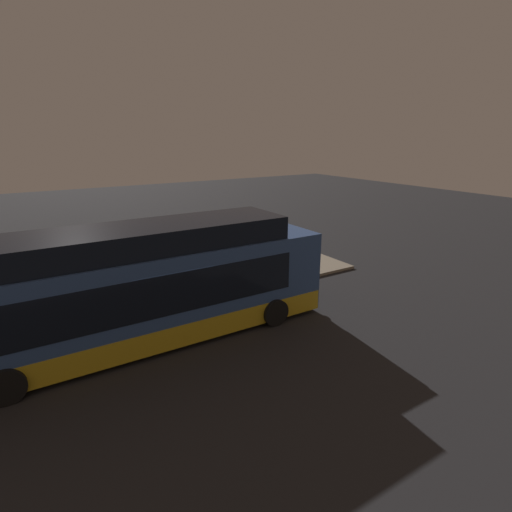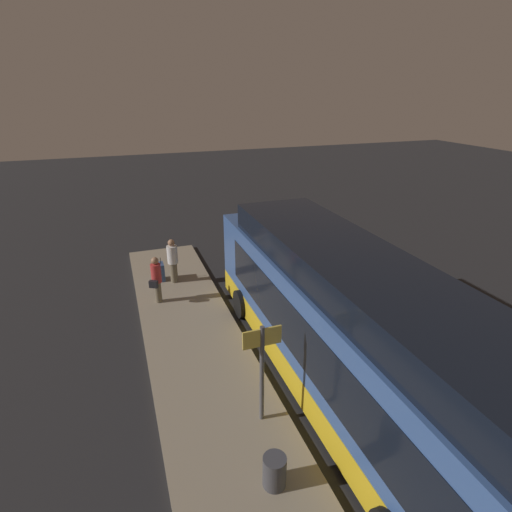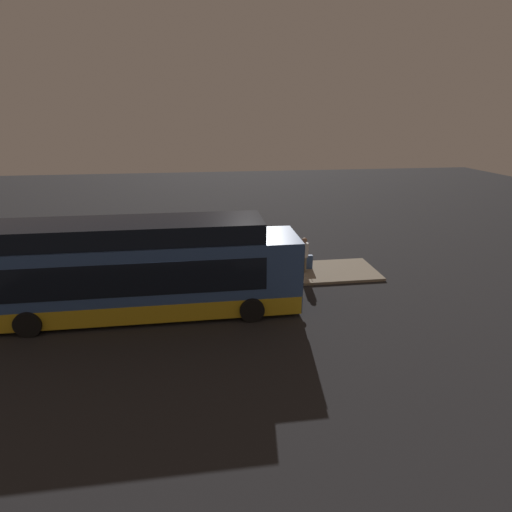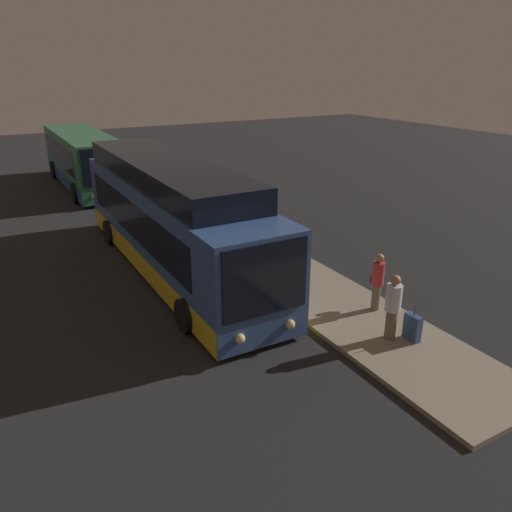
{
  "view_description": "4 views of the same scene",
  "coord_description": "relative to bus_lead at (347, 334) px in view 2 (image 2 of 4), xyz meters",
  "views": [
    {
      "loc": [
        -3.64,
        -11.3,
        6.19
      ],
      "look_at": [
        3.81,
        0.61,
        1.89
      ],
      "focal_mm": 28.0,
      "sensor_mm": 36.0,
      "label": 1
    },
    {
      "loc": [
        -7.41,
        4.61,
        6.92
      ],
      "look_at": [
        3.81,
        0.61,
        1.89
      ],
      "focal_mm": 28.0,
      "sensor_mm": 36.0,
      "label": 2
    },
    {
      "loc": [
        1.73,
        -14.34,
        7.26
      ],
      "look_at": [
        3.81,
        0.61,
        1.89
      ],
      "focal_mm": 28.0,
      "sensor_mm": 36.0,
      "label": 3
    },
    {
      "loc": [
        14.25,
        -5.29,
        6.57
      ],
      "look_at": [
        3.81,
        0.61,
        1.89
      ],
      "focal_mm": 35.0,
      "sensor_mm": 36.0,
      "label": 4
    }
  ],
  "objects": [
    {
      "name": "suitcase",
      "position": [
        7.51,
        3.37,
        -1.18
      ],
      "size": [
        0.45,
        0.19,
        0.92
      ],
      "color": "#334C7F",
      "rests_on": "platform"
    },
    {
      "name": "bus_lead",
      "position": [
        0.0,
        0.0,
        0.0
      ],
      "size": [
        12.11,
        2.81,
        3.65
      ],
      "color": "#33518C",
      "rests_on": "ground"
    },
    {
      "name": "passenger_boarding",
      "position": [
        7.19,
        2.95,
        -0.6
      ],
      "size": [
        0.49,
        0.49,
        1.71
      ],
      "rotation": [
        0.0,
        0.0,
        1.9
      ],
      "color": "#6B604C",
      "rests_on": "platform"
    },
    {
      "name": "platform",
      "position": [
        0.77,
        3.0,
        -1.59
      ],
      "size": [
        20.0,
        2.82,
        0.13
      ],
      "color": "gray",
      "rests_on": "ground"
    },
    {
      "name": "trash_bin",
      "position": [
        -1.88,
        2.54,
        -1.2
      ],
      "size": [
        0.44,
        0.44,
        0.65
      ],
      "color": "#3F3F44",
      "rests_on": "platform"
    },
    {
      "name": "passenger_waiting",
      "position": [
        5.81,
        3.71,
        -0.62
      ],
      "size": [
        0.59,
        0.52,
        1.66
      ],
      "rotation": [
        0.0,
        0.0,
        1.04
      ],
      "color": "#6B604C",
      "rests_on": "platform"
    },
    {
      "name": "ground",
      "position": [
        0.77,
        -0.01,
        -1.65
      ],
      "size": [
        80.0,
        80.0,
        0.0
      ],
      "primitive_type": "plane",
      "color": "#232326"
    },
    {
      "name": "sign_post",
      "position": [
        -0.29,
        2.21,
        0.01
      ],
      "size": [
        0.1,
        0.83,
        2.39
      ],
      "color": "#4C4C51",
      "rests_on": "platform"
    }
  ]
}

